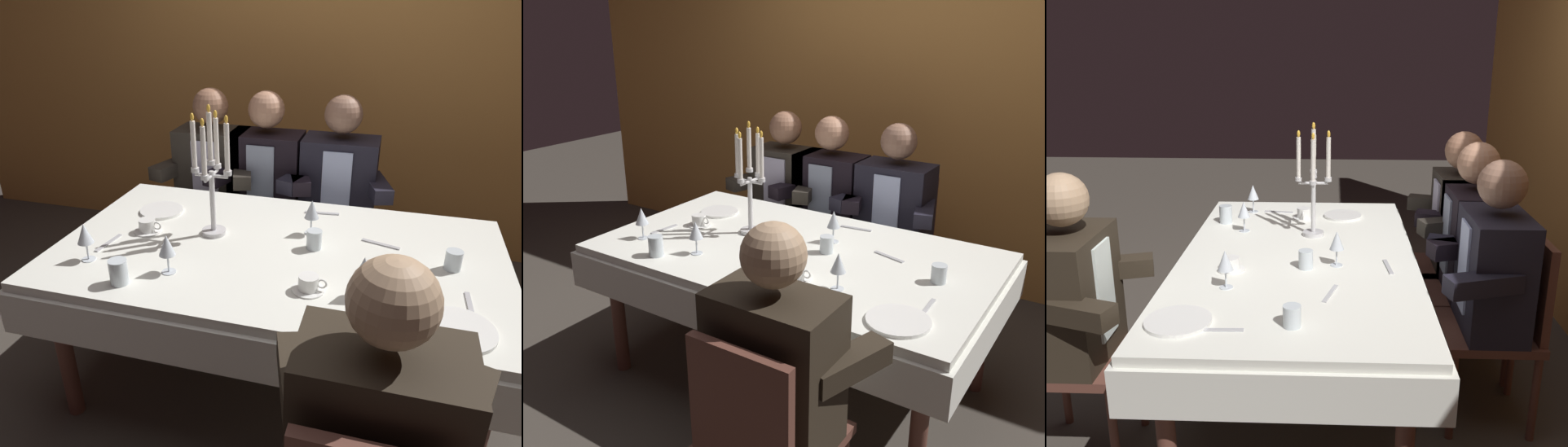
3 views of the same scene
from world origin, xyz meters
The scene contains 23 objects.
ground_plane centered at (0.00, 0.00, 0.00)m, with size 12.00×12.00×0.00m, color #403932.
back_wall centered at (0.00, 1.66, 1.35)m, with size 6.00×0.12×2.70m, color #C7853F.
dining_table centered at (0.00, 0.00, 0.62)m, with size 1.94×1.14×0.74m.
candelabra centered at (-0.32, 0.06, 1.02)m, with size 0.19×0.19×0.59m.
dinner_plate_0 centered at (0.70, -0.39, 0.75)m, with size 0.25×0.25×0.01m, color white.
dinner_plate_1 centered at (-0.65, 0.22, 0.75)m, with size 0.21×0.21×0.01m, color white.
wine_glass_0 centered at (-0.73, -0.30, 0.86)m, with size 0.07×0.07×0.16m.
wine_glass_1 centered at (-0.37, -0.30, 0.85)m, with size 0.07×0.07×0.16m.
wine_glass_2 centered at (0.38, -0.27, 0.85)m, with size 0.07×0.07×0.16m.
wine_glass_3 centered at (0.11, 0.18, 0.85)m, with size 0.07×0.07×0.16m.
water_tumbler_0 centered at (0.15, 0.05, 0.78)m, with size 0.07×0.07×0.08m, color silver.
water_tumbler_1 centered at (0.71, 0.02, 0.78)m, with size 0.07×0.07×0.08m, color silver.
water_tumbler_2 centered at (-0.51, -0.43, 0.79)m, with size 0.07×0.07×0.10m, color silver.
coffee_cup_0 centered at (0.19, -0.28, 0.77)m, with size 0.13×0.12×0.06m.
coffee_cup_1 centered at (-0.61, 0.00, 0.77)m, with size 0.13×0.12×0.06m.
fork_0 centered at (-0.73, -0.15, 0.74)m, with size 0.17×0.02×0.01m, color #B7B7BC.
spoon_1 centered at (0.42, 0.16, 0.74)m, with size 0.17×0.02×0.01m, color #B7B7BC.
spoon_2 centered at (0.12, 0.42, 0.74)m, with size 0.17×0.02×0.01m, color #B7B7BC.
knife_3 centered at (0.75, -0.24, 0.74)m, with size 0.19×0.02×0.01m, color #B7B7BC.
seated_diner_0 centered at (-0.63, 0.89, 0.74)m, with size 0.63×0.48×1.24m.
seated_diner_1 centered at (-0.29, 0.89, 0.74)m, with size 0.63×0.48×1.24m.
seated_diner_2 centered at (0.15, 0.89, 0.74)m, with size 0.63×0.48×1.24m.
seated_diner_3 centered at (0.47, -0.89, 0.74)m, with size 0.63×0.48×1.24m.
Camera 2 is at (1.38, -2.22, 1.83)m, focal length 39.94 mm.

